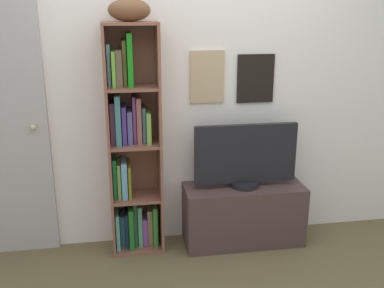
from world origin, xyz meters
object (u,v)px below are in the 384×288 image
object	(u,v)px
football	(129,10)
television	(246,156)
bookshelf	(132,151)
tv_stand	(243,214)

from	to	relation	value
football	television	distance (m)	1.38
bookshelf	tv_stand	world-z (taller)	bookshelf
tv_stand	television	world-z (taller)	television
football	tv_stand	world-z (taller)	football
tv_stand	television	distance (m)	0.49
tv_stand	bookshelf	bearing A→B (deg)	175.06
tv_stand	television	size ratio (longest dim) A/B	1.18
bookshelf	television	size ratio (longest dim) A/B	2.17
football	tv_stand	size ratio (longest dim) A/B	0.31
bookshelf	tv_stand	xyz separation A→B (m)	(0.87, -0.08, -0.56)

